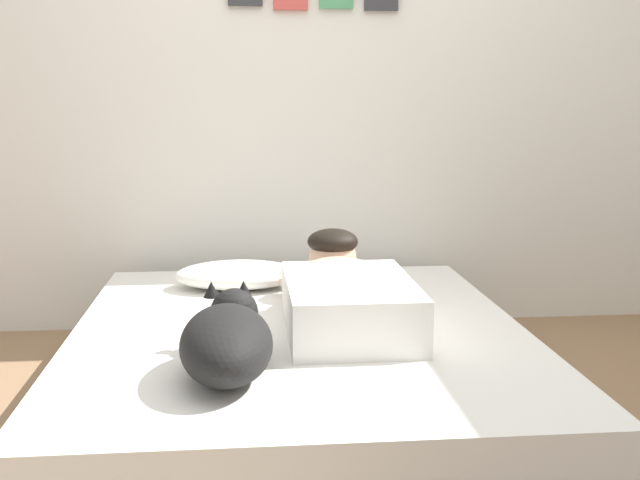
{
  "coord_description": "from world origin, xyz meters",
  "views": [
    {
      "loc": [
        -0.33,
        -2.33,
        1.07
      ],
      "look_at": [
        -0.04,
        0.6,
        0.55
      ],
      "focal_mm": 44.61,
      "sensor_mm": 36.0,
      "label": 1
    }
  ],
  "objects": [
    {
      "name": "ground_plane",
      "position": [
        0.0,
        0.0,
        0.0
      ],
      "size": [
        12.43,
        12.43,
        0.0
      ],
      "primitive_type": "plane",
      "color": "#8C6B4C"
    },
    {
      "name": "back_wall",
      "position": [
        -0.0,
        1.43,
        1.25
      ],
      "size": [
        4.22,
        0.12,
        2.5
      ],
      "color": "silver",
      "rests_on": "ground"
    },
    {
      "name": "bed",
      "position": [
        -0.14,
        0.3,
        0.15
      ],
      "size": [
        1.58,
        1.95,
        0.3
      ],
      "color": "#4C4742",
      "rests_on": "ground"
    },
    {
      "name": "pillow",
      "position": [
        -0.35,
        0.9,
        0.35
      ],
      "size": [
        0.52,
        0.32,
        0.11
      ],
      "primitive_type": "ellipsoid",
      "color": "white",
      "rests_on": "bed"
    },
    {
      "name": "person_lying",
      "position": [
        0.02,
        0.37,
        0.4
      ],
      "size": [
        0.43,
        0.92,
        0.27
      ],
      "color": "white",
      "rests_on": "bed"
    },
    {
      "name": "dog",
      "position": [
        -0.38,
        -0.15,
        0.4
      ],
      "size": [
        0.26,
        0.57,
        0.21
      ],
      "color": "black",
      "rests_on": "bed"
    },
    {
      "name": "coffee_cup",
      "position": [
        0.13,
        0.76,
        0.34
      ],
      "size": [
        0.12,
        0.09,
        0.07
      ],
      "color": "white",
      "rests_on": "bed"
    },
    {
      "name": "cell_phone",
      "position": [
        0.18,
        0.45,
        0.3
      ],
      "size": [
        0.07,
        0.14,
        0.01
      ],
      "primitive_type": "cube",
      "color": "black",
      "rests_on": "bed"
    }
  ]
}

